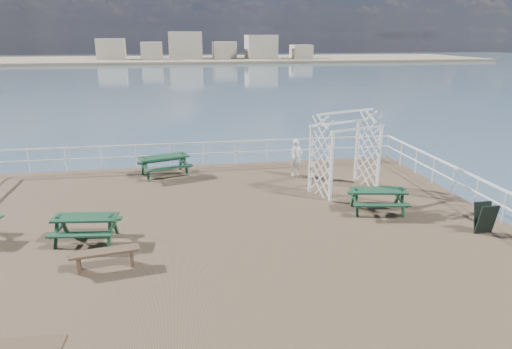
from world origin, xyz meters
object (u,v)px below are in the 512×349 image
(flat_bench_near, at_px, (105,255))
(trellis_arbor, at_px, (345,156))
(picnic_table_b, at_px, (164,161))
(picnic_table_c, at_px, (378,196))
(picnic_table_d, at_px, (86,223))
(person, at_px, (297,158))

(flat_bench_near, bearing_deg, trellis_arbor, 21.24)
(picnic_table_b, relative_size, picnic_table_c, 1.16)
(picnic_table_d, xyz_separation_m, flat_bench_near, (0.76, -1.74, -0.18))
(trellis_arbor, height_order, person, trellis_arbor)
(picnic_table_d, xyz_separation_m, person, (7.51, 5.18, 0.23))
(picnic_table_c, relative_size, trellis_arbor, 0.66)
(picnic_table_c, bearing_deg, trellis_arbor, 109.99)
(picnic_table_d, distance_m, trellis_arbor, 9.29)
(picnic_table_d, relative_size, trellis_arbor, 0.63)
(picnic_table_c, distance_m, person, 4.72)
(trellis_arbor, bearing_deg, flat_bench_near, -169.59)
(flat_bench_near, relative_size, person, 1.11)
(picnic_table_b, distance_m, picnic_table_c, 8.88)
(picnic_table_b, xyz_separation_m, person, (5.44, -0.93, 0.16))
(picnic_table_b, height_order, flat_bench_near, picnic_table_b)
(picnic_table_b, distance_m, picnic_table_d, 6.45)
(picnic_table_b, bearing_deg, picnic_table_d, -125.81)
(trellis_arbor, bearing_deg, person, 99.56)
(trellis_arbor, xyz_separation_m, person, (-1.26, 2.22, -0.58))
(picnic_table_b, bearing_deg, trellis_arbor, -42.30)
(picnic_table_b, relative_size, person, 1.52)
(picnic_table_d, bearing_deg, flat_bench_near, -59.24)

